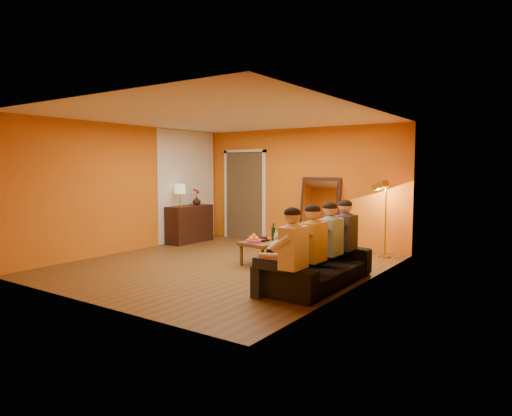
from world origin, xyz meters
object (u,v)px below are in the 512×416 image
Objects in this scene: sofa at (319,264)px; laptop at (291,238)px; mirror_frame at (319,212)px; vase at (197,201)px; tumbler at (282,237)px; person_mid_right at (331,244)px; wine_bottle at (273,232)px; sideboard at (190,224)px; person_mid_left at (313,249)px; person_far_right at (346,239)px; dog at (278,252)px; floor_lamp at (386,220)px; person_far_left at (293,255)px; coffee_table at (272,251)px; table_lamp at (180,195)px.

laptop is at bearing 43.97° from sofa.
mirror_frame is 2.92m from vase.
tumbler is (0.17, -1.84, -0.29)m from mirror_frame.
person_mid_right reaches higher than wine_bottle.
tumbler is at bearing -84.82° from mirror_frame.
sideboard is 4.69m from person_mid_right.
person_mid_left and person_far_right have the same top height.
person_far_right reaches higher than wine_bottle.
dog is at bearing -52.59° from wine_bottle.
floor_lamp reaches higher than dog.
sideboard is at bearing 162.08° from wine_bottle.
vase reaches higher than sofa.
floor_lamp is at bearing -10.24° from mirror_frame.
person_mid_right is 1.67m from wine_bottle.
vase reaches higher than wine_bottle.
wine_bottle is at bearing 128.45° from person_far_left.
mirror_frame is 2.04m from coffee_table.
coffee_table is 0.85× the size of floor_lamp.
wine_bottle is at bearing -87.24° from mirror_frame.
floor_lamp reaches higher than vase.
vase is at bearing 161.08° from tumbler.
person_mid_left is 1.98m from wine_bottle.
mirror_frame is 2.98× the size of table_lamp.
person_mid_left is at bearing -163.89° from sofa.
sideboard is at bearing 152.75° from person_mid_left.
floor_lamp reaches higher than wine_bottle.
person_far_left is (0.13, -1.00, 0.30)m from sofa.
coffee_table is 1.00× the size of person_mid_right.
dog reaches higher than tumbler.
person_mid_left is 3.60× the size of laptop.
sideboard is 3.05m from tumbler.
wine_bottle is at bearing 171.65° from person_far_right.
person_far_right is (1.53, -0.27, 0.40)m from coffee_table.
dog is 1.60m from person_far_left.
vase is at bearing -154.90° from floor_lamp.
tumbler is at bearing 164.66° from person_far_right.
person_far_left is at bearing -67.85° from mirror_frame.
person_far_left is 6.06× the size of vase.
coffee_table is 2.31m from floor_lamp.
dog is 0.92m from tumbler.
coffee_table is at bearing 128.64° from person_far_left.
sofa is (4.24, -1.50, -0.80)m from table_lamp.
person_far_left is 1.65m from person_far_right.
coffee_table is at bearing -135.90° from laptop.
sofa is 10.51× the size of vase.
person_mid_left reaches higher than vase.
mirror_frame reaches higher than tumbler.
floor_lamp is at bearing 26.55° from laptop.
person_mid_left is 1.10m from person_far_right.
floor_lamp is 1.18× the size of person_far_right.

